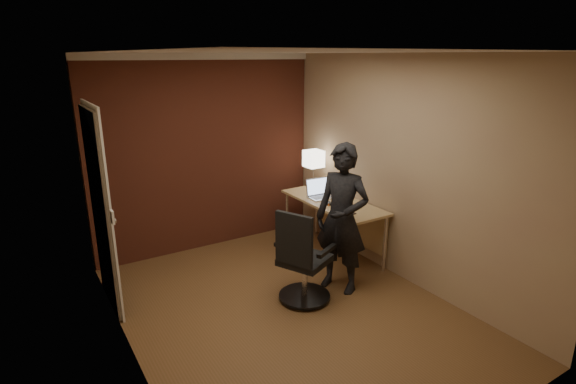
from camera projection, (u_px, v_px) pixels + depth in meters
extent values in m
plane|color=brown|center=(288.00, 309.00, 4.56)|extent=(4.00, 4.00, 0.00)
plane|color=white|center=(287.00, 52.00, 3.83)|extent=(4.00, 4.00, 0.00)
plane|color=tan|center=(206.00, 154.00, 5.81)|extent=(3.00, 0.00, 3.00)
plane|color=tan|center=(472.00, 278.00, 2.57)|extent=(3.00, 0.00, 3.00)
plane|color=tan|center=(121.00, 222.00, 3.43)|extent=(0.00, 4.00, 4.00)
plane|color=tan|center=(403.00, 171.00, 4.95)|extent=(0.00, 4.00, 4.00)
cube|color=brown|center=(207.00, 154.00, 5.79)|extent=(2.98, 0.06, 2.50)
cube|color=silver|center=(202.00, 56.00, 5.43)|extent=(3.00, 0.08, 0.08)
cube|color=silver|center=(494.00, 58.00, 2.25)|extent=(3.00, 0.08, 0.08)
cube|color=silver|center=(108.00, 57.00, 3.10)|extent=(0.08, 4.00, 0.08)
cube|color=silver|center=(409.00, 57.00, 4.58)|extent=(0.08, 4.00, 0.08)
cube|color=silver|center=(101.00, 212.00, 4.41)|extent=(0.05, 0.82, 2.02)
cube|color=silver|center=(103.00, 212.00, 4.41)|extent=(0.02, 0.92, 2.12)
cylinder|color=silver|center=(113.00, 221.00, 4.16)|extent=(0.05, 0.05, 0.05)
cube|color=silver|center=(112.00, 217.00, 3.83)|extent=(0.02, 0.08, 0.12)
cube|color=#D4B77A|center=(333.00, 202.00, 5.61)|extent=(0.60, 1.50, 0.03)
cube|color=#D4B77A|center=(349.00, 219.00, 5.83)|extent=(0.02, 1.38, 0.54)
cylinder|color=silver|center=(352.00, 253.00, 5.03)|extent=(0.04, 0.04, 0.70)
cylinder|color=silver|center=(287.00, 217.00, 6.15)|extent=(0.04, 0.04, 0.70)
cylinder|color=silver|center=(385.00, 243.00, 5.28)|extent=(0.04, 0.04, 0.70)
cylinder|color=silver|center=(317.00, 211.00, 6.40)|extent=(0.04, 0.04, 0.70)
cube|color=silver|center=(313.00, 189.00, 6.09)|extent=(0.11, 0.11, 0.01)
cylinder|color=silver|center=(313.00, 178.00, 6.04)|extent=(0.01, 0.01, 0.30)
cube|color=white|center=(314.00, 159.00, 5.97)|extent=(0.22, 0.22, 0.22)
cube|color=silver|center=(322.00, 197.00, 5.72)|extent=(0.34, 0.25, 0.01)
cube|color=silver|center=(317.00, 186.00, 5.79)|extent=(0.33, 0.08, 0.22)
cube|color=#B2CCF2|center=(318.00, 186.00, 5.78)|extent=(0.30, 0.06, 0.19)
cube|color=gray|center=(322.00, 197.00, 5.71)|extent=(0.29, 0.15, 0.00)
cube|color=black|center=(329.00, 203.00, 5.46)|extent=(0.08, 0.11, 0.03)
cube|color=black|center=(351.00, 213.00, 5.17)|extent=(0.07, 0.12, 0.01)
cube|color=black|center=(343.00, 198.00, 5.69)|extent=(0.12, 0.13, 0.02)
cylinder|color=black|center=(304.00, 296.00, 4.74)|extent=(0.54, 0.54, 0.03)
cylinder|color=silver|center=(305.00, 278.00, 4.68)|extent=(0.06, 0.06, 0.41)
cube|color=black|center=(305.00, 260.00, 4.62)|extent=(0.59, 0.59, 0.07)
cube|color=black|center=(294.00, 240.00, 4.36)|extent=(0.21, 0.39, 0.53)
cube|color=black|center=(284.00, 240.00, 4.70)|extent=(0.32, 0.18, 0.04)
cube|color=black|center=(327.00, 251.00, 4.44)|extent=(0.32, 0.18, 0.04)
imported|color=black|center=(342.00, 219.00, 4.75)|extent=(0.60, 0.70, 1.62)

